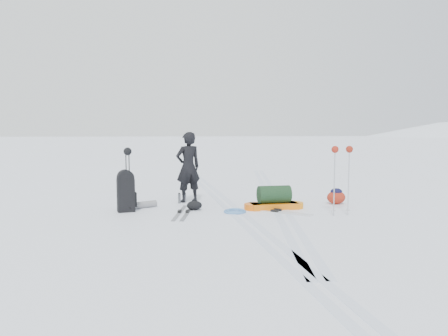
{
  "coord_description": "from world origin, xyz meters",
  "views": [
    {
      "loc": [
        -1.33,
        -9.84,
        1.83
      ],
      "look_at": [
        -0.19,
        -0.04,
        0.95
      ],
      "focal_mm": 35.0,
      "sensor_mm": 36.0,
      "label": 1
    }
  ],
  "objects_px": {
    "skier": "(188,167)",
    "ski_poles_black": "(128,159)",
    "expedition_rucksack": "(128,192)",
    "pulk_sled": "(274,200)"
  },
  "relations": [
    {
      "from": "skier",
      "to": "ski_poles_black",
      "type": "distance_m",
      "value": 1.84
    },
    {
      "from": "pulk_sled",
      "to": "expedition_rucksack",
      "type": "height_order",
      "value": "expedition_rucksack"
    },
    {
      "from": "pulk_sled",
      "to": "expedition_rucksack",
      "type": "relative_size",
      "value": 1.54
    },
    {
      "from": "pulk_sled",
      "to": "expedition_rucksack",
      "type": "xyz_separation_m",
      "value": [
        -3.3,
        0.1,
        0.23
      ]
    },
    {
      "from": "pulk_sled",
      "to": "expedition_rucksack",
      "type": "bearing_deg",
      "value": 173.26
    },
    {
      "from": "expedition_rucksack",
      "to": "pulk_sled",
      "type": "bearing_deg",
      "value": -16.09
    },
    {
      "from": "skier",
      "to": "expedition_rucksack",
      "type": "relative_size",
      "value": 1.88
    },
    {
      "from": "skier",
      "to": "ski_poles_black",
      "type": "relative_size",
      "value": 1.23
    },
    {
      "from": "expedition_rucksack",
      "to": "ski_poles_black",
      "type": "bearing_deg",
      "value": -99.33
    },
    {
      "from": "skier",
      "to": "pulk_sled",
      "type": "height_order",
      "value": "skier"
    }
  ]
}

